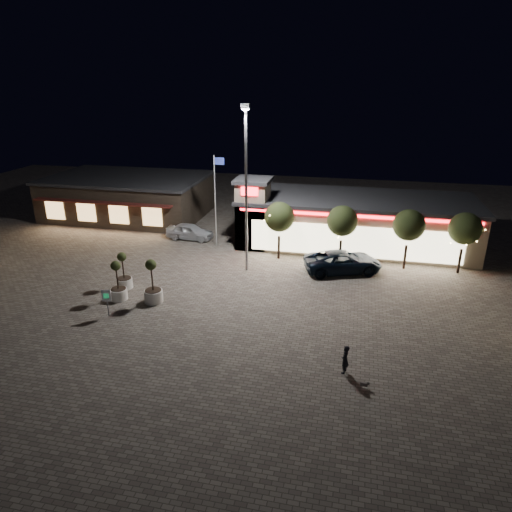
% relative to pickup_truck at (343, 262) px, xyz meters
% --- Properties ---
extents(ground, '(90.00, 90.00, 0.00)m').
position_rel_pickup_truck_xyz_m(ground, '(-9.30, -9.30, -0.82)').
color(ground, slate).
rests_on(ground, ground).
extents(retail_building, '(20.40, 8.40, 6.10)m').
position_rel_pickup_truck_xyz_m(retail_building, '(0.21, 6.52, 1.39)').
color(retail_building, gray).
rests_on(retail_building, ground).
extents(restaurant_building, '(16.40, 11.00, 4.30)m').
position_rel_pickup_truck_xyz_m(restaurant_building, '(-23.30, 10.68, 1.34)').
color(restaurant_building, '#382D23').
rests_on(restaurant_building, ground).
extents(floodlight_pole, '(0.60, 0.40, 12.38)m').
position_rel_pickup_truck_xyz_m(floodlight_pole, '(-7.30, -1.30, 6.20)').
color(floodlight_pole, gray).
rests_on(floodlight_pole, ground).
extents(flagpole, '(0.95, 0.10, 8.00)m').
position_rel_pickup_truck_xyz_m(flagpole, '(-11.20, 3.70, 3.92)').
color(flagpole, white).
rests_on(flagpole, ground).
extents(string_tree_a, '(2.42, 2.42, 4.79)m').
position_rel_pickup_truck_xyz_m(string_tree_a, '(-5.30, 1.70, 2.74)').
color(string_tree_a, '#332319').
rests_on(string_tree_a, ground).
extents(string_tree_b, '(2.42, 2.42, 4.79)m').
position_rel_pickup_truck_xyz_m(string_tree_b, '(-0.30, 1.70, 2.74)').
color(string_tree_b, '#332319').
rests_on(string_tree_b, ground).
extents(string_tree_c, '(2.42, 2.42, 4.79)m').
position_rel_pickup_truck_xyz_m(string_tree_c, '(4.70, 1.70, 2.74)').
color(string_tree_c, '#332319').
rests_on(string_tree_c, ground).
extents(string_tree_d, '(2.42, 2.42, 4.79)m').
position_rel_pickup_truck_xyz_m(string_tree_d, '(8.70, 1.70, 2.74)').
color(string_tree_d, '#332319').
rests_on(string_tree_d, ground).
extents(pickup_truck, '(6.50, 4.54, 1.65)m').
position_rel_pickup_truck_xyz_m(pickup_truck, '(0.00, 0.00, 0.00)').
color(pickup_truck, black).
rests_on(pickup_truck, ground).
extents(white_sedan, '(4.43, 1.94, 1.48)m').
position_rel_pickup_truck_xyz_m(white_sedan, '(-14.20, 4.70, -0.08)').
color(white_sedan, silver).
rests_on(white_sedan, ground).
extents(pedestrian, '(0.50, 0.64, 1.54)m').
position_rel_pickup_truck_xyz_m(pedestrian, '(0.68, -13.15, -0.05)').
color(pedestrian, black).
rests_on(pedestrian, ground).
extents(dog, '(0.45, 0.16, 0.24)m').
position_rel_pickup_truck_xyz_m(dog, '(1.73, -14.22, -0.59)').
color(dog, '#59514C').
rests_on(dog, ground).
extents(planter_left, '(1.10, 1.10, 2.71)m').
position_rel_pickup_truck_xyz_m(planter_left, '(-15.02, -6.36, 0.01)').
color(planter_left, white).
rests_on(planter_left, ground).
extents(planter_mid, '(1.13, 1.13, 2.79)m').
position_rel_pickup_truck_xyz_m(planter_mid, '(-14.55, -8.08, 0.04)').
color(planter_mid, white).
rests_on(planter_mid, ground).
extents(planter_right, '(1.24, 1.24, 3.04)m').
position_rel_pickup_truck_xyz_m(planter_right, '(-12.10, -7.92, 0.12)').
color(planter_right, white).
rests_on(planter_right, ground).
extents(valet_sign, '(0.59, 0.17, 1.80)m').
position_rel_pickup_truck_xyz_m(valet_sign, '(-14.06, -10.37, 0.43)').
color(valet_sign, gray).
rests_on(valet_sign, ground).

